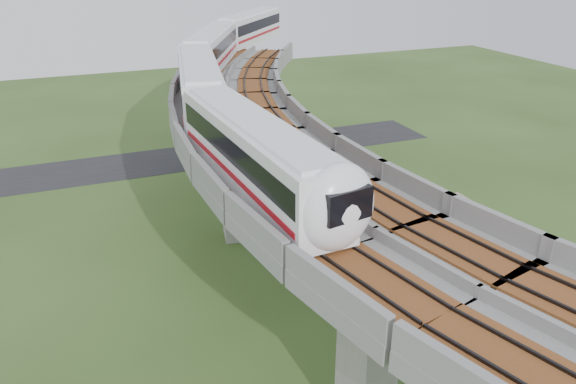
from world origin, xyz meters
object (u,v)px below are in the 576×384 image
object	(u,v)px
metro_train	(230,65)
car_red	(503,252)
car_dark	(450,268)
car_white	(485,339)

from	to	relation	value
metro_train	car_red	bearing A→B (deg)	-49.88
metro_train	car_red	distance (m)	26.47
car_red	car_dark	xyz separation A→B (m)	(-5.25, -0.62, 0.14)
car_dark	metro_train	bearing A→B (deg)	31.92
car_white	car_dark	xyz separation A→B (m)	(2.87, 7.11, 0.08)
metro_train	car_dark	size ratio (longest dim) A/B	12.42
car_white	car_dark	bearing A→B (deg)	66.03
car_white	car_red	xyz separation A→B (m)	(8.12, 7.74, -0.07)
car_white	car_red	bearing A→B (deg)	41.61
car_dark	car_red	bearing A→B (deg)	-79.47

